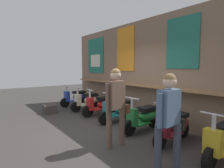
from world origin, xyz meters
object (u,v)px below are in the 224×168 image
(scooter_red, at_px, (102,104))
(merchandise_crate, at_px, (50,109))
(shopper_browsing, at_px, (116,99))
(scooter_yellow, at_px, (224,140))
(scooter_blue, at_px, (77,97))
(shopper_with_handbag, at_px, (169,113))
(scooter_cream, at_px, (88,100))
(scooter_teal, at_px, (120,109))
(scooter_green, at_px, (144,117))
(scooter_maroon, at_px, (175,126))

(scooter_red, xyz_separation_m, merchandise_crate, (-1.50, -1.40, -0.24))
(scooter_red, xyz_separation_m, shopper_browsing, (2.33, -1.21, 0.66))
(scooter_red, xyz_separation_m, scooter_yellow, (4.02, 0.00, 0.00))
(scooter_blue, distance_m, scooter_yellow, 6.04)
(merchandise_crate, bearing_deg, scooter_red, 43.17)
(merchandise_crate, bearing_deg, shopper_browsing, 2.89)
(scooter_yellow, relative_size, shopper_with_handbag, 0.85)
(scooter_cream, distance_m, scooter_yellow, 4.99)
(scooter_red, xyz_separation_m, scooter_teal, (1.00, 0.00, 0.00))
(scooter_yellow, bearing_deg, shopper_browsing, -55.81)
(scooter_green, bearing_deg, scooter_red, -92.02)
(scooter_blue, height_order, shopper_browsing, shopper_browsing)
(scooter_blue, xyz_separation_m, scooter_cream, (1.05, -0.00, 0.00))
(scooter_teal, bearing_deg, scooter_green, 91.47)
(scooter_maroon, relative_size, scooter_yellow, 1.00)
(scooter_green, bearing_deg, scooter_blue, -92.02)
(shopper_browsing, bearing_deg, scooter_green, -86.32)
(scooter_cream, relative_size, scooter_maroon, 1.00)
(shopper_with_handbag, xyz_separation_m, merchandise_crate, (-5.11, -0.26, -0.84))
(shopper_browsing, bearing_deg, scooter_blue, -24.57)
(shopper_browsing, distance_m, merchandise_crate, 3.93)
(scooter_yellow, height_order, shopper_browsing, shopper_browsing)
(scooter_red, height_order, merchandise_crate, scooter_red)
(scooter_teal, distance_m, scooter_maroon, 1.99)
(scooter_cream, distance_m, scooter_teal, 1.97)
(scooter_yellow, bearing_deg, scooter_teal, -91.33)
(scooter_blue, relative_size, scooter_maroon, 1.00)
(scooter_cream, distance_m, scooter_green, 3.03)
(scooter_red, relative_size, scooter_yellow, 1.00)
(scooter_blue, xyz_separation_m, shopper_with_handbag, (5.63, -1.14, 0.61))
(scooter_red, height_order, scooter_teal, same)
(shopper_browsing, bearing_deg, scooter_maroon, -127.82)
(shopper_with_handbag, bearing_deg, scooter_maroon, -64.33)
(scooter_cream, distance_m, scooter_red, 0.97)
(scooter_red, bearing_deg, scooter_yellow, 93.54)
(scooter_red, distance_m, scooter_yellow, 4.02)
(scooter_blue, bearing_deg, scooter_yellow, 87.88)
(scooter_cream, xyz_separation_m, shopper_browsing, (3.30, -1.21, 0.66))
(shopper_with_handbag, height_order, shopper_browsing, shopper_browsing)
(scooter_green, relative_size, merchandise_crate, 2.58)
(scooter_yellow, distance_m, shopper_browsing, 2.18)
(scooter_blue, xyz_separation_m, merchandise_crate, (0.52, -1.40, -0.24))
(scooter_cream, relative_size, scooter_teal, 1.00)
(scooter_green, relative_size, shopper_with_handbag, 0.85)
(scooter_blue, height_order, scooter_maroon, same)
(scooter_blue, bearing_deg, scooter_maroon, 87.88)
(scooter_cream, distance_m, shopper_browsing, 3.57)
(scooter_red, bearing_deg, scooter_green, 93.55)
(scooter_red, relative_size, merchandise_crate, 2.58)
(scooter_yellow, bearing_deg, scooter_maroon, -91.33)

